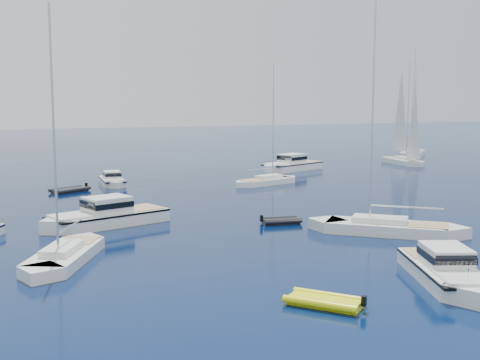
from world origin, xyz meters
The scene contains 12 objects.
motor_cruiser_near centered at (-4.05, 0.58, 0.00)m, with size 2.82×9.23×2.42m, color silver, non-canonical shape.
motor_cruiser_centre centered at (-17.16, 22.48, 0.00)m, with size 3.27×10.70×2.81m, color silver, non-canonical shape.
motor_cruiser_distant centered at (13.80, 49.76, 0.00)m, with size 3.39×11.09×2.91m, color white, non-canonical shape.
motor_cruiser_horizon centered at (-11.67, 45.13, 0.00)m, with size 2.32×7.57×1.99m, color silver, non-canonical shape.
sailboat_fore centered at (-21.45, 12.95, 0.00)m, with size 2.68×10.32×15.18m, color silver, non-canonical shape.
sailboat_mid_r centered at (0.57, 11.56, 0.00)m, with size 3.09×11.90×17.49m, color silver, non-canonical shape.
sailboat_centre centered at (4.48, 38.50, 0.00)m, with size 2.51×9.64×14.17m, color white, non-canonical shape.
sailboat_sails_r centered at (33.69, 50.92, 0.00)m, with size 2.85×10.95×16.10m, color silver, non-canonical shape.
sailboat_sails_far centered at (43.88, 60.83, 0.00)m, with size 3.39×13.04×19.17m, color silver, non-canonical shape.
tender_yellow centered at (-11.73, 0.05, 0.00)m, with size 2.01×3.67×0.95m, color yellow, non-canonical shape.
tender_grey_near centered at (-4.63, 17.74, 0.00)m, with size 1.77×3.14×0.95m, color black, non-canonical shape.
tender_grey_far centered at (-16.91, 41.48, 0.00)m, with size 2.25×4.21×0.95m, color black, non-canonical shape.
Camera 1 is at (-26.21, -22.95, 9.27)m, focal length 45.56 mm.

